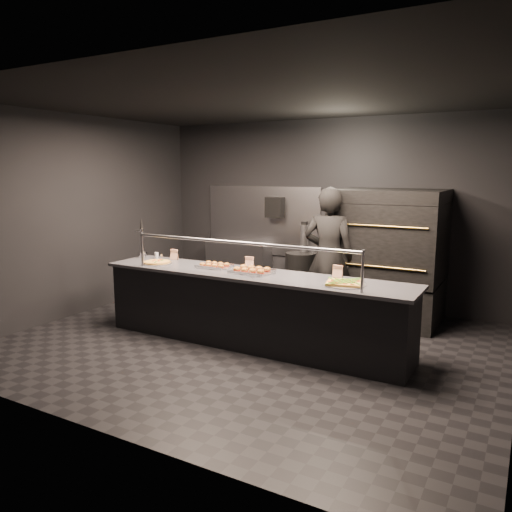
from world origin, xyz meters
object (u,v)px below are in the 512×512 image
service_counter (251,309)px  slider_tray_b (252,270)px  fire_extinguisher (304,238)px  prep_shelf (239,267)px  beer_tap (142,246)px  round_pizza (157,262)px  square_pizza (344,283)px  pizza_oven (388,255)px  slider_tray_a (215,266)px  worker (329,257)px  trash_bin (300,277)px  towel_dispenser (275,207)px

service_counter → slider_tray_b: bearing=91.3°
service_counter → fire_extinguisher: service_counter is taller
prep_shelf → beer_tap: (-0.35, -2.12, 0.63)m
beer_tap → round_pizza: 0.59m
prep_shelf → square_pizza: 3.72m
pizza_oven → slider_tray_a: 2.56m
slider_tray_b → worker: (0.54, 1.22, 0.03)m
fire_extinguisher → slider_tray_b: 2.42m
prep_shelf → trash_bin: size_ratio=1.45×
service_counter → pizza_oven: (1.20, 1.90, 0.50)m
fire_extinguisher → slider_tray_b: fire_extinguisher is taller
pizza_oven → square_pizza: pizza_oven is taller
pizza_oven → slider_tray_a: (-1.80, -1.82, -0.02)m
pizza_oven → slider_tray_b: size_ratio=3.29×
trash_bin → pizza_oven: bearing=-11.8°
slider_tray_b → trash_bin: size_ratio=0.70×
towel_dispenser → round_pizza: towel_dispenser is taller
trash_bin → worker: worker is taller
prep_shelf → fire_extinguisher: 1.39m
pizza_oven → towel_dispenser: size_ratio=5.46×
towel_dispenser → trash_bin: size_ratio=0.42×
round_pizza → slider_tray_b: size_ratio=0.74×
slider_tray_a → worker: bearing=45.3°
round_pizza → slider_tray_b: (1.45, 0.09, 0.02)m
pizza_oven → towel_dispenser: (-2.10, 0.49, 0.58)m
service_counter → pizza_oven: 2.30m
round_pizza → trash_bin: round_pizza is taller
prep_shelf → slider_tray_a: slider_tray_a is taller
fire_extinguisher → slider_tray_a: fire_extinguisher is taller
slider_tray_a → square_pizza: 1.83m
fire_extinguisher → beer_tap: bearing=-126.0°
pizza_oven → trash_bin: (-1.54, 0.32, -0.55)m
round_pizza → worker: bearing=33.2°
square_pizza → trash_bin: square_pizza is taller
service_counter → trash_bin: (-0.34, 2.22, -0.05)m
square_pizza → worker: 1.45m
fire_extinguisher → beer_tap: (-1.60, -2.20, 0.02)m
beer_tap → towel_dispenser: bearing=64.4°
towel_dispenser → worker: bearing=-38.9°
fire_extinguisher → slider_tray_a: (-0.25, -2.32, -0.11)m
beer_tap → square_pizza: beer_tap is taller
square_pizza → worker: worker is taller
beer_tap → worker: worker is taller
pizza_oven → fire_extinguisher: (-1.55, 0.50, 0.09)m
slider_tray_a → beer_tap: bearing=174.8°
service_counter → prep_shelf: (-1.60, 2.32, -0.01)m
round_pizza → square_pizza: (2.67, 0.02, 0.00)m
square_pizza → trash_bin: 2.80m
service_counter → round_pizza: bearing=-177.1°
pizza_oven → worker: worker is taller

